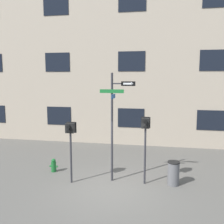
{
  "coord_description": "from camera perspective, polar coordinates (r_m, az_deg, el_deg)",
  "views": [
    {
      "loc": [
        1.69,
        -8.93,
        4.26
      ],
      "look_at": [
        -0.15,
        0.85,
        2.89
      ],
      "focal_mm": 40.0,
      "sensor_mm": 36.0,
      "label": 1
    }
  ],
  "objects": [
    {
      "name": "trash_bin",
      "position": [
        10.53,
        13.87,
        -13.43
      ],
      "size": [
        0.49,
        0.49,
        0.96
      ],
      "color": "#59595B",
      "rests_on": "ground_plane"
    },
    {
      "name": "building_facade",
      "position": [
        16.08,
        4.67,
        17.65
      ],
      "size": [
        24.0,
        0.63,
        14.01
      ],
      "color": "tan",
      "rests_on": "ground_plane"
    },
    {
      "name": "ground_plane",
      "position": [
        10.04,
        -0.08,
        -17.28
      ],
      "size": [
        60.0,
        60.0,
        0.0
      ],
      "primitive_type": "plane",
      "color": "#595651"
    },
    {
      "name": "fire_hydrant",
      "position": [
        11.93,
        -13.19,
        -11.8
      ],
      "size": [
        0.38,
        0.22,
        0.61
      ],
      "color": "#196028",
      "rests_on": "ground_plane"
    },
    {
      "name": "pedestrian_signal_right",
      "position": [
        9.95,
        7.64,
        -4.61
      ],
      "size": [
        0.36,
        0.4,
        2.72
      ],
      "color": "#2D2D33",
      "rests_on": "ground_plane"
    },
    {
      "name": "street_sign_pole",
      "position": [
        10.07,
        0.43,
        -1.62
      ],
      "size": [
        1.42,
        0.71,
        4.46
      ],
      "color": "#2D2D33",
      "rests_on": "ground_plane"
    },
    {
      "name": "pedestrian_signal_left",
      "position": [
        10.14,
        -9.48,
        -5.24
      ],
      "size": [
        0.41,
        0.4,
        2.5
      ],
      "color": "#2D2D33",
      "rests_on": "ground_plane"
    }
  ]
}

